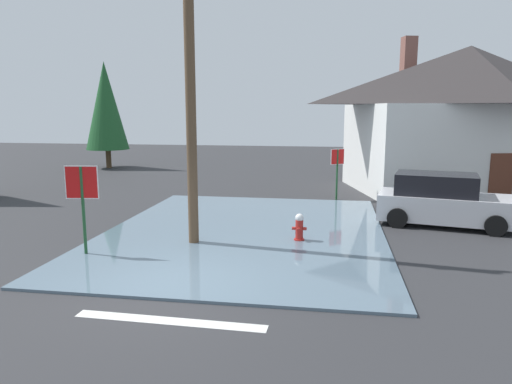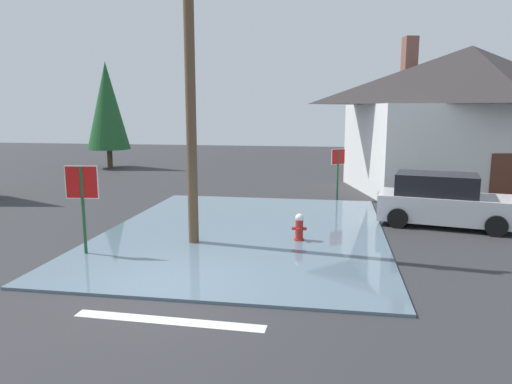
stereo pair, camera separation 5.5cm
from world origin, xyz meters
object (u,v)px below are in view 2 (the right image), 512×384
Objects in this scene: parked_car at (443,201)px; pine_tree_mid_left at (107,106)px; stop_sign_near at (82,191)px; fire_hydrant at (299,228)px; house at (467,117)px; utility_pole at (190,73)px; stop_sign_far at (338,164)px.

parked_car is 22.26m from pine_tree_mid_left.
parked_car is at bearing 26.78° from stop_sign_near.
parked_car reaches higher than fire_hydrant.
utility_pole is at bearing -132.06° from house.
stop_sign_far is 0.32× the size of pine_tree_mid_left.
fire_hydrant is at bearing 13.22° from utility_pole.
stop_sign_near is 5.90m from fire_hydrant.
stop_sign_near reaches higher than stop_sign_far.
parked_car is 0.66× the size of pine_tree_mid_left.
house is 1.75× the size of pine_tree_mid_left.
house reaches higher than pine_tree_mid_left.
pine_tree_mid_left is at bearing 164.99° from house.
stop_sign_far is at bearing -149.43° from house.
utility_pole is (2.44, 1.48, 3.00)m from stop_sign_near.
pine_tree_mid_left is at bearing 144.33° from parked_car.
pine_tree_mid_left is (-17.90, 12.85, 3.16)m from parked_car.
fire_hydrant is 0.09× the size of utility_pole.
utility_pole is 19.44m from pine_tree_mid_left.
pine_tree_mid_left is (-13.46, 15.63, 3.56)m from fire_hydrant.
pine_tree_mid_left reaches higher than stop_sign_near.
stop_sign_near reaches higher than parked_car.
fire_hydrant is 12.65m from house.
fire_hydrant is 0.12× the size of pine_tree_mid_left.
utility_pole is at bearing 31.24° from stop_sign_near.
parked_car is (4.45, 2.78, 0.39)m from fire_hydrant.
parked_car is (-2.45, -7.40, -2.60)m from house.
fire_hydrant is at bearing -49.27° from pine_tree_mid_left.
house is at bearing 47.94° from utility_pole.
utility_pole is 1.34× the size of pine_tree_mid_left.
stop_sign_near is at bearing -134.76° from house.
utility_pole reaches higher than stop_sign_near.
stop_sign_far is 0.18× the size of house.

